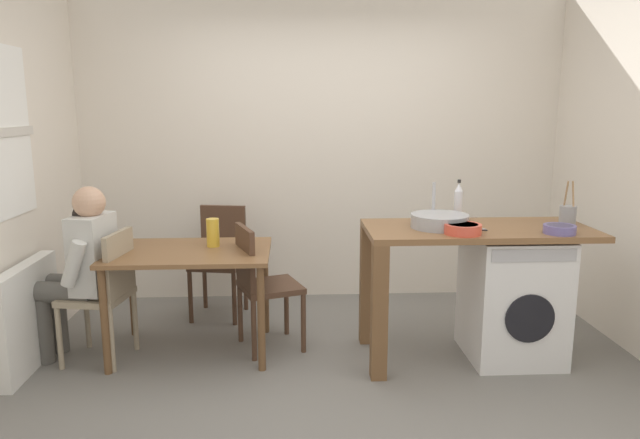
# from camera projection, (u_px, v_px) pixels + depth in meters

# --- Properties ---
(ground_plane) EXTENTS (5.46, 5.46, 0.00)m
(ground_plane) POSITION_uv_depth(u_px,v_px,m) (337.00, 380.00, 3.68)
(ground_plane) COLOR slate
(wall_back) EXTENTS (4.60, 0.10, 2.70)m
(wall_back) POSITION_uv_depth(u_px,v_px,m) (322.00, 148.00, 5.14)
(wall_back) COLOR silver
(wall_back) RESTS_ON ground_plane
(radiator) EXTENTS (0.10, 0.80, 0.70)m
(radiator) POSITION_uv_depth(u_px,v_px,m) (28.00, 317.00, 3.81)
(radiator) COLOR white
(radiator) RESTS_ON ground_plane
(dining_table) EXTENTS (1.10, 0.76, 0.74)m
(dining_table) POSITION_uv_depth(u_px,v_px,m) (190.00, 264.00, 3.99)
(dining_table) COLOR brown
(dining_table) RESTS_ON ground_plane
(chair_person_seat) EXTENTS (0.46, 0.46, 0.90)m
(chair_person_seat) POSITION_uv_depth(u_px,v_px,m) (106.00, 289.00, 3.88)
(chair_person_seat) COLOR gray
(chair_person_seat) RESTS_ON ground_plane
(chair_opposite) EXTENTS (0.51, 0.51, 0.90)m
(chair_opposite) POSITION_uv_depth(u_px,v_px,m) (260.00, 280.00, 4.07)
(chair_opposite) COLOR #4C3323
(chair_opposite) RESTS_ON ground_plane
(chair_spare_by_wall) EXTENTS (0.46, 0.46, 0.90)m
(chair_spare_by_wall) POSITION_uv_depth(u_px,v_px,m) (220.00, 254.00, 4.78)
(chair_spare_by_wall) COLOR #4C3323
(chair_spare_by_wall) RESTS_ON ground_plane
(seated_person) EXTENTS (0.53, 0.53, 1.20)m
(seated_person) POSITION_uv_depth(u_px,v_px,m) (82.00, 264.00, 3.87)
(seated_person) COLOR #595651
(seated_person) RESTS_ON ground_plane
(kitchen_counter) EXTENTS (1.50, 0.68, 0.92)m
(kitchen_counter) POSITION_uv_depth(u_px,v_px,m) (446.00, 251.00, 3.87)
(kitchen_counter) COLOR brown
(kitchen_counter) RESTS_ON ground_plane
(washing_machine) EXTENTS (0.60, 0.61, 0.86)m
(washing_machine) POSITION_uv_depth(u_px,v_px,m) (512.00, 297.00, 3.96)
(washing_machine) COLOR white
(washing_machine) RESTS_ON ground_plane
(sink_basin) EXTENTS (0.38, 0.38, 0.09)m
(sink_basin) POSITION_uv_depth(u_px,v_px,m) (440.00, 221.00, 3.83)
(sink_basin) COLOR #9EA0A5
(sink_basin) RESTS_ON kitchen_counter
(tap) EXTENTS (0.02, 0.02, 0.28)m
(tap) POSITION_uv_depth(u_px,v_px,m) (433.00, 202.00, 3.99)
(tap) COLOR #B2B2B7
(tap) RESTS_ON kitchen_counter
(bottle_tall_green) EXTENTS (0.06, 0.06, 0.29)m
(bottle_tall_green) POSITION_uv_depth(u_px,v_px,m) (458.00, 202.00, 4.07)
(bottle_tall_green) COLOR silver
(bottle_tall_green) RESTS_ON kitchen_counter
(mixing_bowl) EXTENTS (0.23, 0.23, 0.06)m
(mixing_bowl) POSITION_uv_depth(u_px,v_px,m) (463.00, 228.00, 3.64)
(mixing_bowl) COLOR #D84C38
(mixing_bowl) RESTS_ON kitchen_counter
(utensil_crock) EXTENTS (0.11, 0.11, 0.30)m
(utensil_crock) POSITION_uv_depth(u_px,v_px,m) (568.00, 215.00, 3.92)
(utensil_crock) COLOR gray
(utensil_crock) RESTS_ON kitchen_counter
(colander) EXTENTS (0.20, 0.20, 0.06)m
(colander) POSITION_uv_depth(u_px,v_px,m) (560.00, 229.00, 3.65)
(colander) COLOR slate
(colander) RESTS_ON kitchen_counter
(vase) EXTENTS (0.09, 0.09, 0.20)m
(vase) POSITION_uv_depth(u_px,v_px,m) (213.00, 233.00, 4.06)
(vase) COLOR gold
(vase) RESTS_ON dining_table
(scissors) EXTENTS (0.15, 0.06, 0.01)m
(scissors) POSITION_uv_depth(u_px,v_px,m) (476.00, 230.00, 3.75)
(scissors) COLOR #B2B2B7
(scissors) RESTS_ON kitchen_counter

